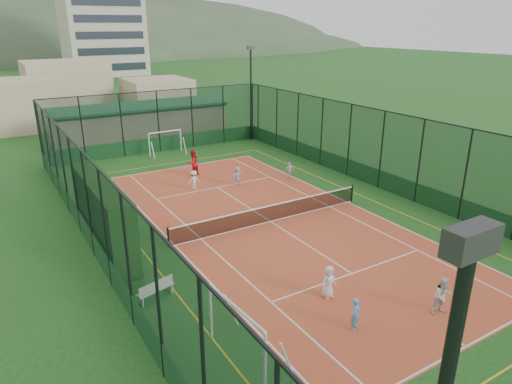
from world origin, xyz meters
TOP-DOWN VIEW (x-y plane):
  - ground at (0.00, 0.00)m, footprint 300.00×300.00m
  - court_slab at (0.00, 0.00)m, footprint 11.17×23.97m
  - tennis_net at (0.00, 0.00)m, footprint 11.67×0.12m
  - perimeter_fence at (0.00, 0.00)m, footprint 18.12×34.12m
  - floodlight_ne at (8.60, 16.60)m, footprint 0.60×0.26m
  - clubhouse at (0.00, 22.00)m, footprint 15.20×7.20m
  - distant_hills at (0.00, 150.00)m, footprint 200.00×60.00m
  - hedge_left at (-8.30, 1.63)m, footprint 1.13×7.56m
  - white_bench at (-7.80, -3.84)m, footprint 1.57×0.79m
  - futsal_goal_near at (-6.83, -8.55)m, footprint 3.20×1.15m
  - futsal_goal_far at (0.15, 16.08)m, footprint 2.87×0.93m
  - child_near_left at (-2.01, -7.22)m, footprint 0.65×0.43m
  - child_near_mid at (-2.50, -9.27)m, footprint 0.53×0.47m
  - child_near_right at (0.85, -10.20)m, footprint 0.84×0.74m
  - child_far_left at (-1.44, 6.85)m, footprint 0.85×0.54m
  - child_far_right at (5.00, 5.35)m, footprint 0.75×0.38m
  - child_far_back at (1.35, 6.12)m, footprint 1.23×0.70m
  - coach at (-0.29, 9.55)m, footprint 1.09×0.99m
  - tennis_balls at (-1.19, 1.52)m, footprint 5.55×1.18m

SIDE VIEW (x-z plane):
  - ground at x=0.00m, z-range 0.00..0.00m
  - distant_hills at x=0.00m, z-range -12.00..12.00m
  - court_slab at x=0.00m, z-range 0.00..0.01m
  - tennis_balls at x=-1.19m, z-range 0.01..0.08m
  - white_bench at x=-7.80m, z-range 0.00..0.85m
  - tennis_net at x=0.00m, z-range 0.00..1.06m
  - child_near_mid at x=-2.50m, z-range 0.01..1.22m
  - child_far_right at x=5.00m, z-range 0.01..1.23m
  - child_far_left at x=-1.44m, z-range 0.01..1.26m
  - child_far_back at x=1.35m, z-range 0.01..1.27m
  - child_near_left at x=-2.01m, z-range 0.01..1.34m
  - child_near_right at x=0.85m, z-range 0.01..1.46m
  - futsal_goal_far at x=0.15m, z-range 0.00..1.83m
  - coach at x=-0.29m, z-range 0.01..1.84m
  - futsal_goal_near at x=-6.83m, z-range 0.00..2.03m
  - clubhouse at x=0.00m, z-range 0.00..3.15m
  - hedge_left at x=-8.30m, z-range 0.00..3.31m
  - perimeter_fence at x=0.00m, z-range 0.00..5.00m
  - floodlight_ne at x=8.60m, z-range 0.00..8.25m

